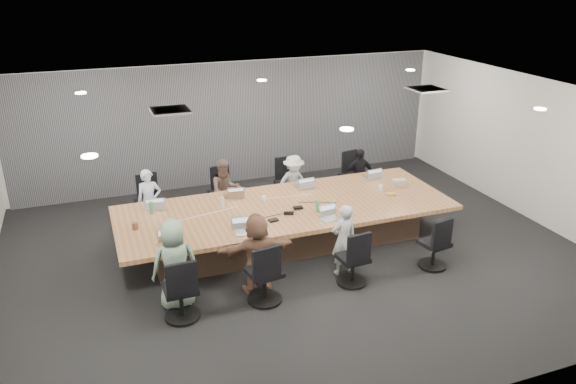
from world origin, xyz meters
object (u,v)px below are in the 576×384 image
object	(u,v)px
laptop_2	(304,186)
chair_2	(288,187)
person_6	(344,240)
chair_0	(148,206)
laptop_5	(247,232)
conference_table	(286,223)
person_1	(225,191)
person_4	(175,264)
laptop_4	(169,245)
snack_packet	(391,194)
laptop_6	(330,219)
stapler	(289,213)
chair_5	(264,277)
chair_6	(353,262)
person_5	(257,253)
chair_4	(181,293)
chair_1	(222,197)
bottle_clear	(222,203)
bottle_green_right	(317,206)
person_3	(359,175)
canvas_bag	(399,183)
laptop_3	(371,176)
chair_7	(434,247)
chair_3	(351,179)
person_0	(150,202)
mug_brown	(135,226)
person_2	(294,183)
laptop_0	(153,206)
laptop_1	(232,195)

from	to	relation	value
laptop_2	chair_2	bearing A→B (deg)	-92.82
person_6	chair_0	bearing A→B (deg)	-52.37
chair_0	laptop_5	distance (m)	2.83
conference_table	person_1	size ratio (longest dim) A/B	4.70
person_4	laptop_4	world-z (taller)	person_4
chair_0	person_1	xyz separation A→B (m)	(1.47, -0.35, 0.25)
snack_packet	laptop_6	bearing A→B (deg)	-158.73
person_1	laptop_6	world-z (taller)	person_1
stapler	laptop_4	bearing A→B (deg)	-147.25
chair_5	laptop_4	bearing A→B (deg)	136.30
person_1	snack_packet	xyz separation A→B (m)	(2.80, -1.56, 0.12)
laptop_6	chair_6	bearing A→B (deg)	-98.94
person_5	laptop_6	size ratio (longest dim) A/B	3.99
chair_2	chair_4	world-z (taller)	chair_4
chair_1	bottle_clear	bearing A→B (deg)	67.34
bottle_green_right	snack_packet	xyz separation A→B (m)	(1.59, 0.22, -0.09)
chair_2	chair_5	bearing A→B (deg)	60.89
person_3	canvas_bag	distance (m)	1.26
chair_2	bottle_green_right	distance (m)	2.18
conference_table	laptop_3	xyz separation A→B (m)	(2.16, 0.80, 0.35)
chair_4	chair_7	world-z (taller)	chair_4
laptop_4	person_3	bearing A→B (deg)	19.01
chair_3	chair_1	bearing A→B (deg)	-12.29
person_0	laptop_4	size ratio (longest dim) A/B	3.75
person_3	laptop_6	xyz separation A→B (m)	(-1.66, -2.15, 0.16)
chair_5	person_5	size ratio (longest dim) A/B	0.64
mug_brown	person_0	bearing A→B (deg)	73.82
chair_5	laptop_5	world-z (taller)	chair_5
conference_table	person_2	world-z (taller)	person_2
laptop_4	mug_brown	bearing A→B (deg)	111.29
snack_packet	person_6	bearing A→B (deg)	-143.10
person_5	canvas_bag	distance (m)	3.70
laptop_3	person_6	size ratio (longest dim) A/B	0.27
laptop_0	person_1	distance (m)	1.57
person_6	bottle_green_right	world-z (taller)	person_6
mug_brown	chair_2	bearing A→B (deg)	27.56
bottle_clear	canvas_bag	bearing A→B (deg)	-2.87
laptop_0	chair_0	bearing A→B (deg)	-80.49
chair_3	stapler	xyz separation A→B (m)	(-2.25, -2.08, 0.41)
chair_2	person_3	bearing A→B (deg)	163.45
chair_1	person_5	distance (m)	3.07
chair_4	chair_7	distance (m)	4.26
chair_2	stapler	size ratio (longest dim) A/B	4.62
chair_3	laptop_2	bearing A→B (deg)	18.73
chair_4	snack_packet	xyz separation A→B (m)	(4.26, 1.49, 0.35)
laptop_0	snack_packet	bearing A→B (deg)	176.24
person_4	laptop_1	bearing A→B (deg)	-126.06
laptop_5	bottle_green_right	distance (m)	1.46
chair_3	bottle_green_right	distance (m)	2.78
chair_6	person_2	distance (m)	3.06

